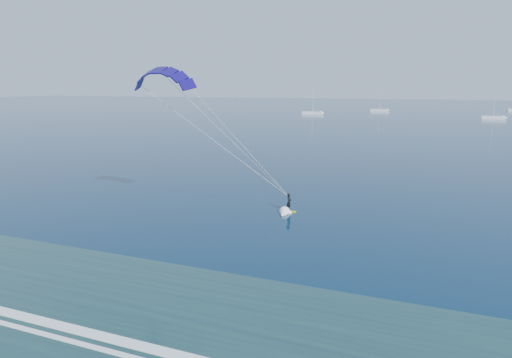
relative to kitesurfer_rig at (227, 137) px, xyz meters
The scene contains 4 objects.
kitesurfer_rig is the anchor object (origin of this frame).
sailboat_0 163.33m from the kitesurfer_rig, 102.31° to the left, with size 9.13×2.40×12.48m.
sailboat_1 194.15m from the kitesurfer_rig, 93.08° to the left, with size 8.39×2.40×11.36m.
sailboat_2 159.55m from the kitesurfer_rig, 76.89° to the left, with size 7.97×2.40×11.16m.
Camera 1 is at (12.07, -6.71, 12.23)m, focal length 32.00 mm.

